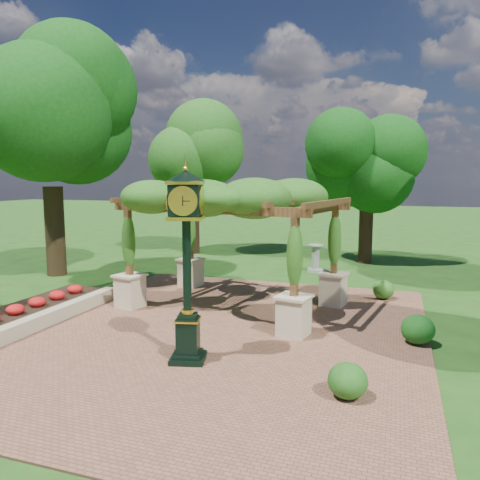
% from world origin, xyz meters
% --- Properties ---
extents(ground, '(120.00, 120.00, 0.00)m').
position_xyz_m(ground, '(0.00, 0.00, 0.00)').
color(ground, '#1E4714').
rests_on(ground, ground).
extents(brick_plaza, '(10.00, 12.00, 0.04)m').
position_xyz_m(brick_plaza, '(0.00, 1.00, 0.02)').
color(brick_plaza, brown).
rests_on(brick_plaza, ground).
extents(border_wall, '(0.35, 5.00, 0.40)m').
position_xyz_m(border_wall, '(-4.60, 0.50, 0.20)').
color(border_wall, '#C6B793').
rests_on(border_wall, ground).
extents(flower_bed, '(1.50, 5.00, 0.36)m').
position_xyz_m(flower_bed, '(-5.50, 0.50, 0.18)').
color(flower_bed, red).
rests_on(flower_bed, ground).
extents(pedestal_clock, '(0.99, 0.99, 4.12)m').
position_xyz_m(pedestal_clock, '(0.01, -1.01, 2.47)').
color(pedestal_clock, black).
rests_on(pedestal_clock, brick_plaza).
extents(pergola, '(6.72, 4.87, 3.87)m').
position_xyz_m(pergola, '(-0.52, 3.34, 3.17)').
color(pergola, beige).
rests_on(pergola, brick_plaza).
extents(sundial, '(0.69, 0.69, 1.14)m').
position_xyz_m(sundial, '(0.94, 9.66, 0.50)').
color(sundial, gray).
rests_on(sundial, ground).
extents(shrub_front, '(0.89, 0.89, 0.64)m').
position_xyz_m(shrub_front, '(3.41, -1.67, 0.36)').
color(shrub_front, '#215418').
rests_on(shrub_front, brick_plaza).
extents(shrub_mid, '(1.00, 1.00, 0.70)m').
position_xyz_m(shrub_mid, '(4.70, 1.65, 0.39)').
color(shrub_mid, '#185217').
rests_on(shrub_mid, brick_plaza).
extents(shrub_back, '(0.82, 0.82, 0.61)m').
position_xyz_m(shrub_back, '(3.81, 5.69, 0.34)').
color(shrub_back, '#295C1A').
rests_on(shrub_back, brick_plaza).
extents(tree_west_near, '(4.80, 4.80, 9.22)m').
position_xyz_m(tree_west_near, '(-8.91, 5.61, 6.33)').
color(tree_west_near, '#362515').
rests_on(tree_west_near, ground).
extents(tree_west_far, '(3.74, 3.74, 7.45)m').
position_xyz_m(tree_west_far, '(-5.99, 12.53, 5.09)').
color(tree_west_far, black).
rests_on(tree_west_far, ground).
extents(tree_north, '(3.95, 3.95, 6.55)m').
position_xyz_m(tree_north, '(2.78, 12.46, 4.49)').
color(tree_north, '#382016').
rests_on(tree_north, ground).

